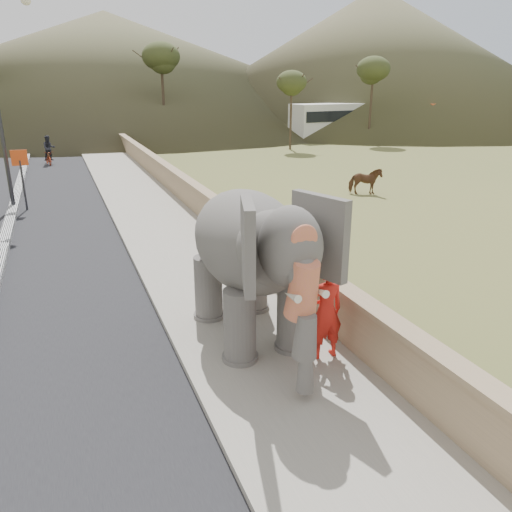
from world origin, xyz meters
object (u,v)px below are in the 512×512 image
Objects in this scene: lamppost at (3,82)px; motorcyclist at (49,153)px; cow at (365,181)px; elephant_and_man at (249,262)px.

motorcyclist is (1.11, 11.98, -4.17)m from lamppost.
cow is 0.80× the size of motorcyclist.
elephant_and_man is 2.32× the size of motorcyclist.
elephant_and_man is at bearing -81.97° from motorcyclist.
lamppost is 12.73m from motorcyclist.
lamppost reaches higher than cow.
motorcyclist is (-13.40, 14.70, 0.10)m from cow.
motorcyclist is at bearing 84.71° from lamppost.
motorcyclist reaches higher than cow.
lamppost is 1.92× the size of elephant_and_man.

